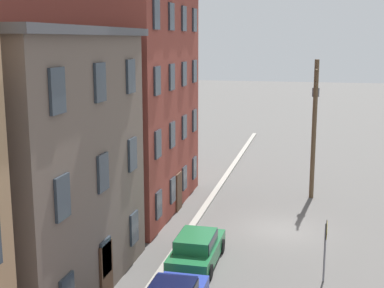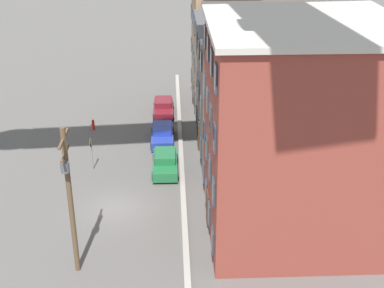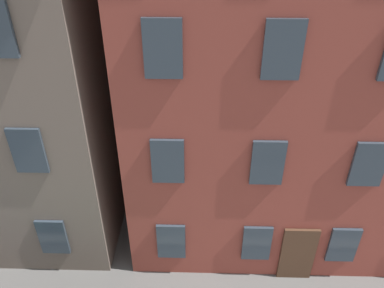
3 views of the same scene
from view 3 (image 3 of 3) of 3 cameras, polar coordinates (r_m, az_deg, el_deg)
The scene contains 2 objects.
apartment_midblock at distance 16.94m, azimuth -26.86°, elevation 10.59°, with size 10.26×11.83×10.23m.
apartment_far at distance 14.39m, azimuth 14.71°, elevation 15.01°, with size 11.30×10.74×12.80m.
Camera 3 is at (-1.09, -2.28, 10.61)m, focal length 35.00 mm.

